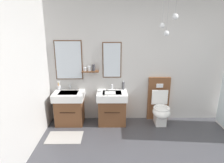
{
  "coord_description": "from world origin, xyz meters",
  "views": [
    {
      "loc": [
        -1.02,
        -2.07,
        2.13
      ],
      "look_at": [
        -0.99,
        1.76,
        0.99
      ],
      "focal_mm": 31.21,
      "sensor_mm": 36.0,
      "label": 1
    }
  ],
  "objects_px": {
    "toilet": "(160,107)",
    "toothbrush_cup": "(59,87)",
    "vanity_sink_left": "(70,107)",
    "vanity_sink_right": "(112,107)",
    "folded_hand_towel": "(110,94)",
    "soap_dispenser": "(123,85)"
  },
  "relations": [
    {
      "from": "toilet",
      "to": "soap_dispenser",
      "type": "relative_size",
      "value": 4.86
    },
    {
      "from": "vanity_sink_left",
      "to": "folded_hand_towel",
      "type": "height_order",
      "value": "folded_hand_towel"
    },
    {
      "from": "toilet",
      "to": "toothbrush_cup",
      "type": "distance_m",
      "value": 2.27
    },
    {
      "from": "toothbrush_cup",
      "to": "folded_hand_towel",
      "type": "relative_size",
      "value": 0.95
    },
    {
      "from": "toilet",
      "to": "soap_dispenser",
      "type": "xyz_separation_m",
      "value": [
        -0.8,
        0.17,
        0.44
      ]
    },
    {
      "from": "vanity_sink_left",
      "to": "toothbrush_cup",
      "type": "xyz_separation_m",
      "value": [
        -0.24,
        0.17,
        0.4
      ]
    },
    {
      "from": "vanity_sink_left",
      "to": "vanity_sink_right",
      "type": "xyz_separation_m",
      "value": [
        0.93,
        0.0,
        0.0
      ]
    },
    {
      "from": "vanity_sink_left",
      "to": "soap_dispenser",
      "type": "distance_m",
      "value": 1.27
    },
    {
      "from": "toilet",
      "to": "toothbrush_cup",
      "type": "bearing_deg",
      "value": 175.86
    },
    {
      "from": "vanity_sink_right",
      "to": "folded_hand_towel",
      "type": "xyz_separation_m",
      "value": [
        -0.04,
        -0.15,
        0.36
      ]
    },
    {
      "from": "vanity_sink_right",
      "to": "soap_dispenser",
      "type": "distance_m",
      "value": 0.53
    },
    {
      "from": "toilet",
      "to": "soap_dispenser",
      "type": "height_order",
      "value": "toilet"
    },
    {
      "from": "vanity_sink_right",
      "to": "toilet",
      "type": "distance_m",
      "value": 1.05
    },
    {
      "from": "toilet",
      "to": "folded_hand_towel",
      "type": "relative_size",
      "value": 4.55
    },
    {
      "from": "vanity_sink_right",
      "to": "soap_dispenser",
      "type": "bearing_deg",
      "value": 35.95
    },
    {
      "from": "toilet",
      "to": "soap_dispenser",
      "type": "distance_m",
      "value": 0.93
    },
    {
      "from": "vanity_sink_left",
      "to": "toilet",
      "type": "height_order",
      "value": "toilet"
    },
    {
      "from": "vanity_sink_left",
      "to": "vanity_sink_right",
      "type": "height_order",
      "value": "same"
    },
    {
      "from": "vanity_sink_left",
      "to": "toothbrush_cup",
      "type": "height_order",
      "value": "toothbrush_cup"
    },
    {
      "from": "toothbrush_cup",
      "to": "soap_dispenser",
      "type": "distance_m",
      "value": 1.42
    },
    {
      "from": "vanity_sink_right",
      "to": "toilet",
      "type": "xyz_separation_m",
      "value": [
        1.05,
        0.01,
        -0.01
      ]
    },
    {
      "from": "vanity_sink_right",
      "to": "folded_hand_towel",
      "type": "distance_m",
      "value": 0.4
    }
  ]
}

